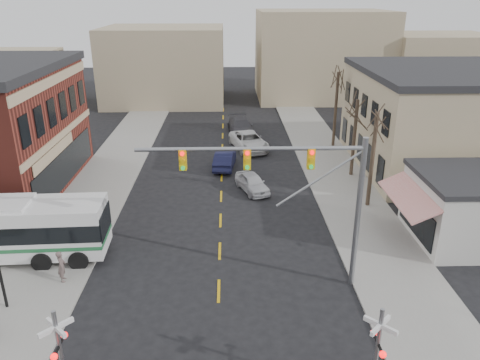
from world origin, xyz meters
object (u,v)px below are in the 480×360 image
object	(u,v)px
rr_crossing_west	(73,357)
traffic_signal_mast	(301,183)
car_d	(241,127)
pedestrian_near	(62,266)
rr_crossing_east	(365,355)
pedestrian_far	(50,223)
car_a	(252,183)
car_b	(225,160)
car_c	(249,141)

from	to	relation	value
rr_crossing_west	traffic_signal_mast	bearing A→B (deg)	38.03
car_d	pedestrian_near	size ratio (longest dim) A/B	3.33
rr_crossing_east	rr_crossing_west	bearing A→B (deg)	178.92
pedestrian_near	pedestrian_far	world-z (taller)	pedestrian_near
pedestrian_near	pedestrian_far	bearing A→B (deg)	11.59
traffic_signal_mast	rr_crossing_west	distance (m)	12.21
car_a	rr_crossing_east	bearing A→B (deg)	-101.04
rr_crossing_west	car_b	world-z (taller)	rr_crossing_west
rr_crossing_east	pedestrian_far	size ratio (longest dim) A/B	3.52
car_d	rr_crossing_west	bearing A→B (deg)	-109.09
car_a	pedestrian_near	distance (m)	15.99
rr_crossing_east	car_a	world-z (taller)	rr_crossing_east
rr_crossing_east	car_d	xyz separation A→B (m)	(-3.48, 35.49, -1.13)
rr_crossing_west	car_c	size ratio (longest dim) A/B	0.95
car_b	pedestrian_near	world-z (taller)	pedestrian_near
rr_crossing_west	car_d	size ratio (longest dim) A/B	0.97
car_b	car_a	bearing A→B (deg)	118.88
car_c	pedestrian_far	distance (m)	21.77
car_c	car_a	bearing A→B (deg)	-106.66
rr_crossing_west	car_a	size ratio (longest dim) A/B	1.39
car_a	pedestrian_near	world-z (taller)	pedestrian_near
car_c	car_d	xyz separation A→B (m)	(-0.63, 5.20, 0.02)
car_b	pedestrian_far	size ratio (longest dim) A/B	2.84
car_a	car_b	xyz separation A→B (m)	(-2.12, 5.20, 0.06)
pedestrian_far	car_c	bearing A→B (deg)	-0.38
rr_crossing_west	car_d	distance (m)	36.02
car_b	rr_crossing_east	bearing A→B (deg)	108.36
pedestrian_far	traffic_signal_mast	bearing A→B (deg)	-74.17
car_d	pedestrian_far	distance (m)	25.79
rr_crossing_east	car_d	size ratio (longest dim) A/B	0.97
rr_crossing_west	pedestrian_far	xyz separation A→B (m)	(-5.45, 12.76, -1.05)
rr_crossing_east	car_d	world-z (taller)	rr_crossing_east
car_b	pedestrian_far	bearing A→B (deg)	54.89
car_b	pedestrian_near	distance (m)	19.16
car_c	rr_crossing_west	bearing A→B (deg)	-119.87
traffic_signal_mast	rr_crossing_east	size ratio (longest dim) A/B	1.93
rr_crossing_west	pedestrian_far	bearing A→B (deg)	113.12
traffic_signal_mast	pedestrian_near	size ratio (longest dim) A/B	6.24
pedestrian_near	pedestrian_far	xyz separation A→B (m)	(-2.39, 5.06, -0.07)
car_b	car_d	size ratio (longest dim) A/B	0.78
rr_crossing_east	car_b	xyz separation A→B (m)	(-5.19, 25.09, -1.22)
rr_crossing_east	pedestrian_far	bearing A→B (deg)	141.05
rr_crossing_east	car_c	xyz separation A→B (m)	(-2.85, 30.29, -1.15)
car_a	pedestrian_far	xyz separation A→B (m)	(-12.96, -6.93, 0.23)
car_b	car_c	bearing A→B (deg)	-107.58
traffic_signal_mast	car_d	bearing A→B (deg)	94.14
rr_crossing_east	traffic_signal_mast	bearing A→B (deg)	101.14
traffic_signal_mast	pedestrian_far	world-z (taller)	traffic_signal_mast
car_c	pedestrian_near	size ratio (longest dim) A/B	3.39
rr_crossing_west	car_a	bearing A→B (deg)	69.11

